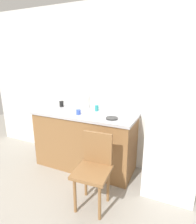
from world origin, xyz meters
name	(u,v)px	position (x,y,z in m)	size (l,w,h in m)	color
ground_plane	(76,194)	(0.00, 0.00, 0.00)	(8.00, 8.00, 0.00)	#9E998E
back_wall	(106,88)	(0.00, 1.00, 1.27)	(4.80, 0.10, 2.54)	silver
cabinet_base	(85,141)	(-0.21, 0.65, 0.44)	(1.56, 0.60, 0.89)	olive
countertop	(85,114)	(-0.21, 0.65, 0.91)	(1.60, 0.64, 0.04)	#B7B7BC
faucet	(87,101)	(-0.29, 0.90, 1.05)	(0.02, 0.02, 0.24)	#B7B7BC
refrigerator	(173,138)	(1.09, 0.63, 0.75)	(0.62, 0.63, 1.49)	white
chair	(94,167)	(0.28, -0.04, 0.50)	(0.43, 0.43, 0.89)	olive
hotplate	(112,118)	(0.29, 0.53, 0.94)	(0.17, 0.17, 0.02)	#2D2D2D
cup_blue	(78,112)	(-0.24, 0.53, 0.96)	(0.07, 0.07, 0.07)	blue
cup_teal	(97,108)	(-0.08, 0.81, 0.97)	(0.06, 0.06, 0.09)	teal
cup_black	(62,104)	(-0.74, 0.81, 0.97)	(0.07, 0.07, 0.10)	black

